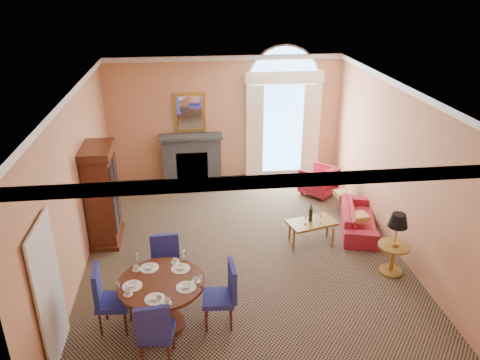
{
  "coord_description": "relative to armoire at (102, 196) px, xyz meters",
  "views": [
    {
      "loc": [
        -0.99,
        -7.85,
        5.01
      ],
      "look_at": [
        0.0,
        0.5,
        1.3
      ],
      "focal_mm": 35.0,
      "sensor_mm": 36.0,
      "label": 1
    }
  ],
  "objects": [
    {
      "name": "dining_chair_south",
      "position": [
        1.17,
        -3.54,
        -0.37
      ],
      "size": [
        0.54,
        0.54,
        1.07
      ],
      "rotation": [
        0.0,
        0.0,
        -0.14
      ],
      "color": "navy",
      "rests_on": "ground"
    },
    {
      "name": "dining_chair_north",
      "position": [
        1.26,
        -1.92,
        -0.37
      ],
      "size": [
        0.59,
        0.59,
        1.07
      ],
      "rotation": [
        0.0,
        0.0,
        2.85
      ],
      "color": "navy",
      "rests_on": "ground"
    },
    {
      "name": "ground",
      "position": [
        2.72,
        -0.75,
        -0.98
      ],
      "size": [
        7.5,
        7.5,
        0.0
      ],
      "primitive_type": "plane",
      "color": "#111637",
      "rests_on": "ground"
    },
    {
      "name": "dining_table",
      "position": [
        1.24,
        -2.76,
        -0.36
      ],
      "size": [
        1.31,
        1.31,
        1.03
      ],
      "color": "#3D1A0D",
      "rests_on": "ground"
    },
    {
      "name": "dining_chair_east",
      "position": [
        2.19,
        -2.81,
        -0.37
      ],
      "size": [
        0.52,
        0.51,
        1.07
      ],
      "rotation": [
        0.0,
        0.0,
        1.5
      ],
      "color": "navy",
      "rests_on": "ground"
    },
    {
      "name": "dining_chair_west",
      "position": [
        0.4,
        -2.7,
        -0.37
      ],
      "size": [
        0.52,
        0.51,
        1.07
      ],
      "rotation": [
        0.0,
        0.0,
        -1.64
      ],
      "color": "navy",
      "rests_on": "ground"
    },
    {
      "name": "side_table",
      "position": [
        5.32,
        -1.8,
        -0.22
      ],
      "size": [
        0.57,
        0.57,
        1.17
      ],
      "color": "olive",
      "rests_on": "ground"
    },
    {
      "name": "armchair",
      "position": [
        4.89,
        1.61,
        -0.63
      ],
      "size": [
        1.07,
        1.07,
        0.7
      ],
      "primitive_type": "imported",
      "rotation": [
        0.0,
        0.0,
        3.9
      ],
      "color": "maroon",
      "rests_on": "ground"
    },
    {
      "name": "room_envelope",
      "position": [
        2.69,
        -0.08,
        1.53
      ],
      "size": [
        6.04,
        7.52,
        3.45
      ],
      "color": "tan",
      "rests_on": "ground"
    },
    {
      "name": "coffee_table",
      "position": [
        4.12,
        -0.62,
        -0.53
      ],
      "size": [
        1.05,
        0.76,
        0.85
      ],
      "rotation": [
        0.0,
        0.0,
        0.27
      ],
      "color": "olive",
      "rests_on": "ground"
    },
    {
      "name": "armoire",
      "position": [
        0.0,
        0.0,
        0.0
      ],
      "size": [
        0.58,
        1.03,
        2.03
      ],
      "color": "#3D1A0D",
      "rests_on": "ground"
    },
    {
      "name": "sofa",
      "position": [
        5.27,
        -0.2,
        -0.72
      ],
      "size": [
        1.15,
        1.91,
        0.52
      ],
      "primitive_type": "imported",
      "rotation": [
        0.0,
        0.0,
        1.3
      ],
      "color": "maroon",
      "rests_on": "ground"
    }
  ]
}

